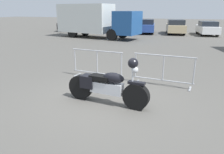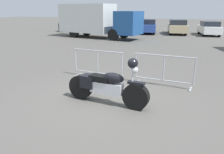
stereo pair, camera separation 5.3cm
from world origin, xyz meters
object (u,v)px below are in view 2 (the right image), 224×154
at_px(crowd_barrier_near, 98,64).
at_px(box_truck, 95,19).
at_px(parked_car_maroon, 121,26).
at_px(parked_car_white, 209,28).
at_px(parked_car_tan, 177,27).
at_px(parked_car_blue, 147,26).
at_px(pedestrian, 127,26).
at_px(crowd_barrier_far, 164,70).
at_px(parked_car_yellow, 97,25).
at_px(parked_car_black, 72,24).
at_px(motorcycle, 107,86).

distance_m(crowd_barrier_near, box_truck, 12.63).
xyz_separation_m(box_truck, parked_car_maroon, (0.46, 5.89, -0.92)).
bearing_deg(parked_car_white, parked_car_maroon, 80.79).
distance_m(box_truck, parked_car_tan, 9.09).
relative_size(box_truck, parked_car_blue, 1.70).
xyz_separation_m(crowd_barrier_near, pedestrian, (-3.21, 13.80, 0.37)).
bearing_deg(parked_car_white, parked_car_blue, 82.92).
distance_m(crowd_barrier_far, parked_car_maroon, 18.76).
bearing_deg(crowd_barrier_far, parked_car_yellow, 121.35).
bearing_deg(parked_car_blue, parked_car_yellow, 76.47).
distance_m(box_truck, parked_car_black, 8.03).
xyz_separation_m(motorcycle, parked_car_black, (-12.51, 18.85, 0.23)).
height_order(crowd_barrier_far, parked_car_blue, parked_car_blue).
xyz_separation_m(parked_car_blue, pedestrian, (-1.30, -3.22, 0.16)).
height_order(crowd_barrier_near, parked_car_black, parked_car_black).
bearing_deg(parked_car_black, parked_car_tan, -97.37).
relative_size(crowd_barrier_far, parked_car_white, 0.48).
height_order(parked_car_maroon, pedestrian, pedestrian).
bearing_deg(parked_car_maroon, parked_car_tan, -98.37).
distance_m(box_truck, pedestrian, 3.45).
height_order(motorcycle, parked_car_maroon, parked_car_maroon).
height_order(crowd_barrier_near, parked_car_maroon, parked_car_maroon).
bearing_deg(parked_car_white, parked_car_tan, 79.09).
distance_m(crowd_barrier_near, crowd_barrier_far, 2.44).
bearing_deg(parked_car_yellow, motorcycle, -164.21).
relative_size(parked_car_black, parked_car_yellow, 1.02).
xyz_separation_m(parked_car_maroon, parked_car_white, (9.37, 0.12, -0.01)).
distance_m(motorcycle, parked_car_tan, 19.42).
xyz_separation_m(motorcycle, parked_car_tan, (-0.01, 19.42, 0.23)).
distance_m(crowd_barrier_near, parked_car_black, 20.25).
distance_m(parked_car_yellow, parked_car_white, 12.50).
height_order(crowd_barrier_far, box_truck, box_truck).
height_order(motorcycle, box_truck, box_truck).
height_order(box_truck, pedestrian, box_truck).
distance_m(crowd_barrier_far, parked_car_black, 21.70).
bearing_deg(pedestrian, box_truck, -36.56).
bearing_deg(parked_car_tan, box_truck, 122.13).
height_order(crowd_barrier_near, crowd_barrier_far, same).
xyz_separation_m(parked_car_yellow, pedestrian, (4.95, -3.61, 0.19)).
xyz_separation_m(motorcycle, parked_car_maroon, (-6.26, 19.24, 0.19)).
relative_size(crowd_barrier_far, parked_car_black, 0.45).
relative_size(parked_car_tan, parked_car_white, 1.07).
relative_size(motorcycle, parked_car_maroon, 0.55).
bearing_deg(parked_car_blue, motorcycle, 179.36).
distance_m(motorcycle, parked_car_black, 22.62).
bearing_deg(parked_car_maroon, parked_car_black, 83.63).
distance_m(motorcycle, crowd_barrier_far, 2.37).
xyz_separation_m(box_truck, pedestrian, (2.29, 2.48, -0.72)).
bearing_deg(crowd_barrier_far, box_truck, 125.05).
relative_size(crowd_barrier_near, parked_car_blue, 0.44).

